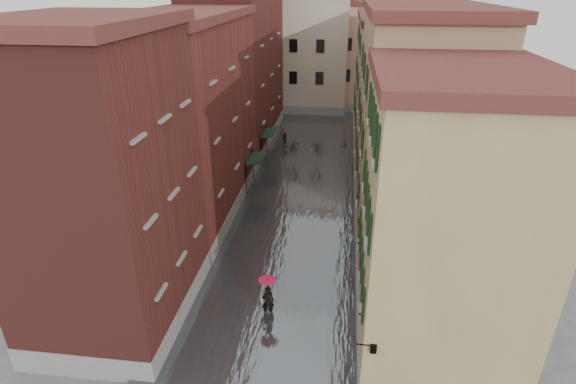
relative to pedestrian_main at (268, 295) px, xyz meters
The scene contains 16 objects.
ground 1.81m from the pedestrian_main, 81.29° to the left, with size 120.00×120.00×0.00m, color #505052.
floodwater 14.39m from the pedestrian_main, 89.18° to the left, with size 10.00×60.00×0.20m, color #4C5254.
building_left_near 8.64m from the pedestrian_main, behind, with size 6.00×8.00×13.00m, color maroon.
building_left_mid 13.37m from the pedestrian_main, 123.30° to the left, with size 6.00×14.00×12.50m, color maroon.
building_left_far 26.87m from the pedestrian_main, 105.01° to the left, with size 6.00×16.00×14.00m, color maroon.
building_right_near 8.55m from the pedestrian_main, ahead, with size 6.00×8.00×11.50m, color #9A844F.
building_right_mid 13.68m from the pedestrian_main, 55.14° to the left, with size 6.00×14.00×13.00m, color #947D59.
building_right_far 26.74m from the pedestrian_main, 74.13° to the left, with size 6.00×16.00×11.50m, color #9A844F.
building_end_cream 39.80m from the pedestrian_main, 94.06° to the left, with size 12.00×9.00×13.00m, color #C4B19C.
building_end_pink 42.08m from the pedestrian_main, 81.46° to the left, with size 10.00×9.00×12.00m, color tan.
awning_near 14.56m from the pedestrian_main, 103.08° to the left, with size 1.09×2.79×2.80m.
awning_far 20.70m from the pedestrian_main, 99.14° to the left, with size 1.09×2.89×2.80m.
wall_lantern 6.75m from the pedestrian_main, 45.74° to the right, with size 0.71×0.22×0.35m.
window_planters 5.22m from the pedestrian_main, 22.30° to the left, with size 0.59×10.95×0.84m.
pedestrian_main is the anchor object (origin of this frame).
pedestrian_far 23.90m from the pedestrian_main, 95.48° to the left, with size 0.73×0.57×1.50m, color black.
Camera 1 is at (2.86, -18.09, 14.61)m, focal length 28.00 mm.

